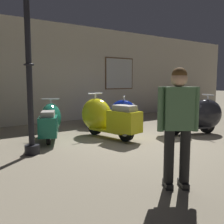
{
  "coord_description": "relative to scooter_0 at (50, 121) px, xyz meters",
  "views": [
    {
      "loc": [
        -3.86,
        -4.41,
        1.41
      ],
      "look_at": [
        0.07,
        1.12,
        0.58
      ],
      "focal_mm": 40.94,
      "sensor_mm": 36.0,
      "label": 1
    }
  ],
  "objects": [
    {
      "name": "scooter_1",
      "position": [
        1.18,
        -0.61,
        0.06
      ],
      "size": [
        0.86,
        1.87,
        1.1
      ],
      "rotation": [
        0.0,
        0.0,
        1.77
      ],
      "color": "black",
      "rests_on": "ground"
    },
    {
      "name": "scooter_2",
      "position": [
        2.14,
        0.26,
        -0.0
      ],
      "size": [
        1.44,
        1.42,
        0.96
      ],
      "rotation": [
        0.0,
        0.0,
        -0.77
      ],
      "color": "black",
      "rests_on": "ground"
    },
    {
      "name": "lamppost",
      "position": [
        -0.81,
        -1.07,
        1.32
      ],
      "size": [
        0.28,
        0.28,
        3.23
      ],
      "color": "black",
      "rests_on": "ground"
    },
    {
      "name": "scooter_0",
      "position": [
        0.0,
        0.0,
        0.0
      ],
      "size": [
        1.1,
        1.62,
        0.97
      ],
      "rotation": [
        0.0,
        0.0,
        1.12
      ],
      "color": "black",
      "rests_on": "ground"
    },
    {
      "name": "ground_plane",
      "position": [
        1.53,
        -1.48,
        -0.44
      ],
      "size": [
        60.0,
        60.0,
        0.0
      ],
      "primitive_type": "plane",
      "color": "gray"
    },
    {
      "name": "showroom_back_wall",
      "position": [
        1.54,
        2.38,
        1.23
      ],
      "size": [
        18.0,
        0.24,
        3.34
      ],
      "color": "#BCB29E",
      "rests_on": "ground"
    },
    {
      "name": "visitor_0",
      "position": [
        0.24,
        -3.74,
        0.47
      ],
      "size": [
        0.46,
        0.38,
        1.58
      ],
      "rotation": [
        0.0,
        0.0,
        0.98
      ],
      "color": "black",
      "rests_on": "ground"
    },
    {
      "name": "scooter_3",
      "position": [
        3.38,
        -1.74,
        0.04
      ],
      "size": [
        1.79,
        1.04,
        1.06
      ],
      "rotation": [
        0.0,
        0.0,
        -0.34
      ],
      "color": "black",
      "rests_on": "ground"
    }
  ]
}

